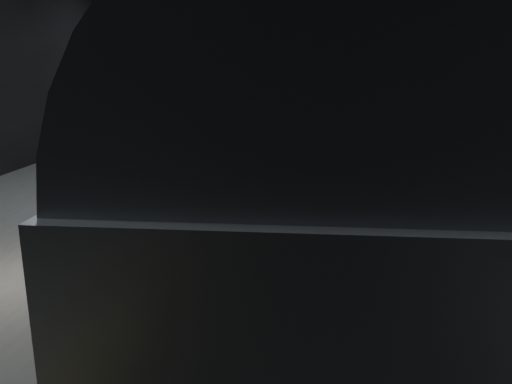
# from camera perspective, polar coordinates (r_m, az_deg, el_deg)

# --- Properties ---
(ground) EXTENTS (44.00, 44.00, 0.00)m
(ground) POSITION_cam_1_polar(r_m,az_deg,el_deg) (14.90, 6.20, -6.02)
(ground) COLOR black
(ground) RESTS_ON ground
(platform_left) EXTENTS (9.00, 43.80, 1.00)m
(platform_left) POSITION_cam_1_polar(r_m,az_deg,el_deg) (16.41, -20.98, -3.16)
(platform_left) COLOR #4C4C4A
(platform_left) RESTS_ON ground
(tactile_strip) EXTENTS (0.50, 43.80, 0.01)m
(tactile_strip) POSITION_cam_1_polar(r_m,az_deg,el_deg) (14.89, -6.31, -1.97)
(tactile_strip) COLOR olive
(tactile_strip) RESTS_ON platform_left
(track) EXTENTS (2.40, 43.00, 0.24)m
(track) POSITION_cam_1_polar(r_m,az_deg,el_deg) (14.88, 6.20, -5.77)
(track) COLOR #3F3328
(track) RESTS_ON ground
(train) EXTENTS (3.23, 21.59, 5.77)m
(train) POSITION_cam_1_polar(r_m,az_deg,el_deg) (12.99, 6.62, 5.68)
(train) COLOR #A8ABB1
(train) RESTS_ON ground
(woman) EXTENTS (0.73, 0.54, 1.85)m
(woman) POSITION_cam_1_polar(r_m,az_deg,el_deg) (13.26, -19.41, -0.57)
(woman) COLOR #97745C
(woman) RESTS_ON platform_left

